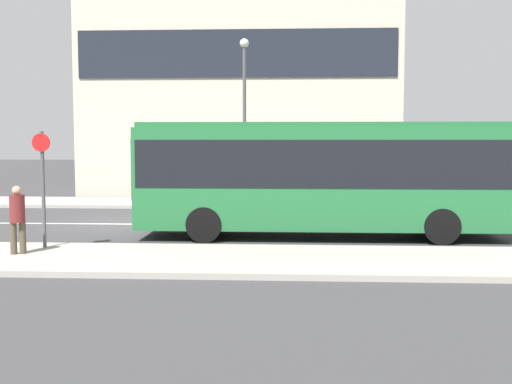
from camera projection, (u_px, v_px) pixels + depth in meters
The scene contains 9 objects.
ground_plane at pixel (120, 224), 20.82m from camera, with size 120.00×120.00×0.00m, color #3A3A3D.
sidewalk_near at pixel (46, 258), 14.60m from camera, with size 44.00×3.50×0.13m.
sidewalk_far at pixel (159, 203), 27.03m from camera, with size 44.00×3.50×0.13m.
lane_centerline at pixel (120, 224), 20.82m from camera, with size 41.80×0.16×0.01m.
city_bus at pixel (320, 172), 17.95m from camera, with size 10.16×2.49×3.22m.
parked_car_0 at pixel (503, 197), 23.32m from camera, with size 4.70×1.88×1.32m.
pedestrian_near_stop at pixel (17, 216), 14.69m from camera, with size 0.34×0.34×1.57m.
bus_stop_sign at pixel (43, 180), 15.50m from camera, with size 0.44×0.12×2.82m.
street_lamp at pixel (244, 103), 25.59m from camera, with size 0.36×0.36×6.59m.
Camera 1 is at (5.58, -20.38, 2.80)m, focal length 45.00 mm.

